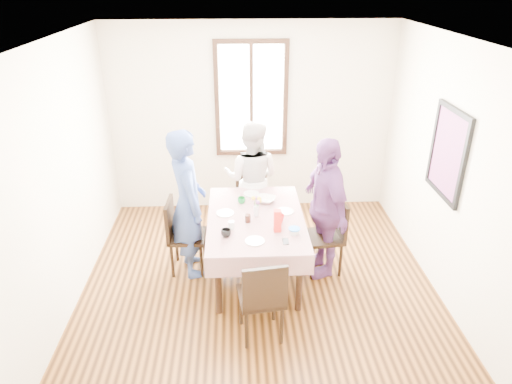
% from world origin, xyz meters
% --- Properties ---
extents(ground, '(4.50, 4.50, 0.00)m').
position_xyz_m(ground, '(0.00, 0.00, 0.00)').
color(ground, black).
rests_on(ground, ground).
extents(back_wall, '(4.00, 0.00, 4.00)m').
position_xyz_m(back_wall, '(0.00, 2.25, 1.35)').
color(back_wall, beige).
rests_on(back_wall, ground).
extents(right_wall, '(0.00, 4.50, 4.50)m').
position_xyz_m(right_wall, '(2.00, 0.00, 1.35)').
color(right_wall, beige).
rests_on(right_wall, ground).
extents(window_frame, '(1.02, 0.06, 1.62)m').
position_xyz_m(window_frame, '(0.00, 2.23, 1.65)').
color(window_frame, black).
rests_on(window_frame, back_wall).
extents(window_pane, '(0.90, 0.02, 1.50)m').
position_xyz_m(window_pane, '(0.00, 2.24, 1.65)').
color(window_pane, white).
rests_on(window_pane, back_wall).
extents(art_poster, '(0.04, 0.76, 0.96)m').
position_xyz_m(art_poster, '(1.98, 0.30, 1.55)').
color(art_poster, red).
rests_on(art_poster, right_wall).
extents(dining_table, '(0.96, 1.47, 0.75)m').
position_xyz_m(dining_table, '(-0.02, 0.45, 0.38)').
color(dining_table, black).
rests_on(dining_table, ground).
extents(tablecloth, '(1.08, 1.59, 0.01)m').
position_xyz_m(tablecloth, '(-0.02, 0.45, 0.76)').
color(tablecloth, '#56040E').
rests_on(tablecloth, dining_table).
extents(chair_left, '(0.44, 0.44, 0.91)m').
position_xyz_m(chair_left, '(-0.82, 0.58, 0.46)').
color(chair_left, black).
rests_on(chair_left, ground).
extents(chair_right, '(0.46, 0.46, 0.91)m').
position_xyz_m(chair_right, '(0.77, 0.49, 0.46)').
color(chair_right, black).
rests_on(chair_right, ground).
extents(chair_far, '(0.44, 0.44, 0.91)m').
position_xyz_m(chair_far, '(-0.02, 1.46, 0.46)').
color(chair_far, black).
rests_on(chair_far, ground).
extents(chair_near, '(0.47, 0.47, 0.91)m').
position_xyz_m(chair_near, '(-0.02, -0.57, 0.46)').
color(chair_near, black).
rests_on(chair_near, ground).
extents(person_left, '(0.59, 0.74, 1.76)m').
position_xyz_m(person_left, '(-0.80, 0.58, 0.88)').
color(person_left, '#334784').
rests_on(person_left, ground).
extents(person_far, '(0.90, 0.78, 1.57)m').
position_xyz_m(person_far, '(-0.02, 1.44, 0.79)').
color(person_far, silver).
rests_on(person_far, ground).
extents(person_right, '(0.63, 1.05, 1.67)m').
position_xyz_m(person_right, '(0.75, 0.49, 0.84)').
color(person_right, '#65356F').
rests_on(person_right, ground).
extents(mug_black, '(0.12, 0.12, 0.08)m').
position_xyz_m(mug_black, '(-0.35, 0.04, 0.80)').
color(mug_black, black).
rests_on(mug_black, tablecloth).
extents(mug_flag, '(0.14, 0.14, 0.09)m').
position_xyz_m(mug_flag, '(0.24, 0.32, 0.81)').
color(mug_flag, red).
rests_on(mug_flag, tablecloth).
extents(mug_green, '(0.13, 0.13, 0.07)m').
position_xyz_m(mug_green, '(-0.18, 0.80, 0.80)').
color(mug_green, '#0C7226').
rests_on(mug_green, tablecloth).
extents(serving_bowl, '(0.31, 0.31, 0.06)m').
position_xyz_m(serving_bowl, '(0.11, 0.82, 0.79)').
color(serving_bowl, white).
rests_on(serving_bowl, tablecloth).
extents(juice_carton, '(0.08, 0.08, 0.24)m').
position_xyz_m(juice_carton, '(0.19, 0.13, 0.88)').
color(juice_carton, red).
rests_on(juice_carton, tablecloth).
extents(butter_tub, '(0.10, 0.10, 0.05)m').
position_xyz_m(butter_tub, '(0.36, 0.07, 0.79)').
color(butter_tub, white).
rests_on(butter_tub, tablecloth).
extents(jam_jar, '(0.06, 0.06, 0.09)m').
position_xyz_m(jam_jar, '(-0.12, 0.34, 0.81)').
color(jam_jar, black).
rests_on(jam_jar, tablecloth).
extents(drinking_glass, '(0.06, 0.06, 0.09)m').
position_xyz_m(drinking_glass, '(-0.30, 0.20, 0.81)').
color(drinking_glass, silver).
rests_on(drinking_glass, tablecloth).
extents(smartphone, '(0.06, 0.12, 0.01)m').
position_xyz_m(smartphone, '(0.26, -0.09, 0.77)').
color(smartphone, black).
rests_on(smartphone, tablecloth).
extents(flower_vase, '(0.06, 0.06, 0.12)m').
position_xyz_m(flower_vase, '(-0.01, 0.48, 0.82)').
color(flower_vase, silver).
rests_on(flower_vase, tablecloth).
extents(plate_left, '(0.20, 0.20, 0.01)m').
position_xyz_m(plate_left, '(-0.37, 0.54, 0.77)').
color(plate_left, white).
rests_on(plate_left, tablecloth).
extents(plate_right, '(0.20, 0.20, 0.01)m').
position_xyz_m(plate_right, '(0.32, 0.55, 0.77)').
color(plate_right, white).
rests_on(plate_right, tablecloth).
extents(plate_far, '(0.20, 0.20, 0.01)m').
position_xyz_m(plate_far, '(-0.05, 1.04, 0.77)').
color(plate_far, white).
rests_on(plate_far, tablecloth).
extents(plate_near, '(0.20, 0.20, 0.01)m').
position_xyz_m(plate_near, '(-0.06, -0.07, 0.77)').
color(plate_near, white).
rests_on(plate_near, tablecloth).
extents(butter_lid, '(0.12, 0.12, 0.01)m').
position_xyz_m(butter_lid, '(0.36, 0.07, 0.82)').
color(butter_lid, blue).
rests_on(butter_lid, butter_tub).
extents(flower_bunch, '(0.09, 0.09, 0.10)m').
position_xyz_m(flower_bunch, '(-0.01, 0.48, 0.94)').
color(flower_bunch, yellow).
rests_on(flower_bunch, flower_vase).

